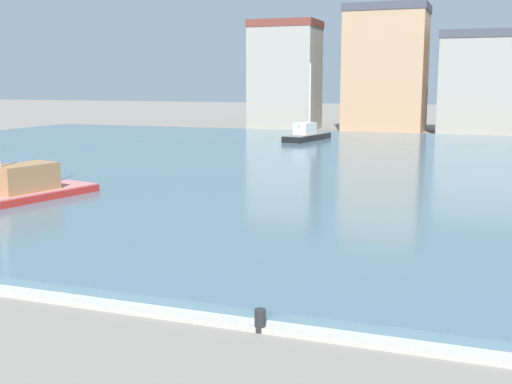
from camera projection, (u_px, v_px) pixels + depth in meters
The scene contains 8 objects.
harbor_water at pixel (384, 168), 37.87m from camera, with size 82.76×50.71×0.33m, color #476675.
quay_edge_coping at pixel (203, 318), 14.19m from camera, with size 82.76×0.50×0.12m, color #ADA89E.
sailboat_red at pixel (4, 197), 26.14m from camera, with size 3.88×8.93×8.92m.
sailboat_black at pixel (309, 137), 54.52m from camera, with size 2.92×6.97×6.78m.
mooring_bollard at pixel (260, 320), 13.54m from camera, with size 0.24×0.24×0.50m, color #232326.
townhouse_corner_house at pixel (285, 75), 70.29m from camera, with size 7.23×5.66×11.78m.
townhouse_end_terrace at pixel (386, 69), 67.25m from camera, with size 8.39×6.54×13.09m.
townhouse_wide_warehouse at pixel (485, 83), 64.23m from camera, with size 8.95×6.88×10.20m.
Camera 1 is at (5.75, -3.43, 5.25)m, focal length 44.87 mm.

